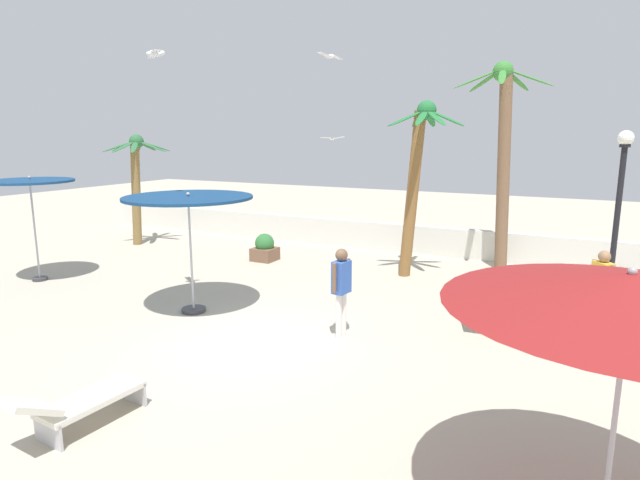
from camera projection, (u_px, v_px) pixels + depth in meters
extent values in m
plane|color=#B2A893|center=(247.00, 339.00, 10.11)|extent=(56.00, 56.00, 0.00)
cube|color=silver|center=(398.00, 238.00, 17.72)|extent=(25.20, 0.30, 0.93)
cylinder|color=#A5A5AD|center=(613.00, 430.00, 4.79)|extent=(0.05, 0.05, 2.44)
cone|color=maroon|center=(630.00, 291.00, 4.53)|extent=(3.20, 3.20, 0.30)
sphere|color=#99999E|center=(632.00, 271.00, 4.50)|extent=(0.08, 0.08, 0.08)
cylinder|color=#333338|center=(194.00, 310.00, 11.70)|extent=(0.53, 0.53, 0.08)
cylinder|color=#A5A5AD|center=(191.00, 255.00, 11.46)|extent=(0.05, 0.05, 2.57)
cylinder|color=navy|center=(188.00, 197.00, 11.21)|extent=(2.74, 2.74, 0.06)
sphere|color=#99999E|center=(188.00, 194.00, 11.20)|extent=(0.08, 0.08, 0.08)
cylinder|color=#333338|center=(40.00, 279.00, 14.22)|extent=(0.39, 0.39, 0.08)
cylinder|color=#A5A5AD|center=(35.00, 231.00, 13.97)|extent=(0.05, 0.05, 2.70)
cylinder|color=navy|center=(30.00, 181.00, 13.71)|extent=(2.17, 2.17, 0.06)
sphere|color=#99999E|center=(29.00, 177.00, 13.69)|extent=(0.08, 0.08, 0.08)
cylinder|color=brown|center=(503.00, 173.00, 14.98)|extent=(0.54, 0.35, 5.58)
sphere|color=#377D32|center=(503.00, 72.00, 14.52)|extent=(0.56, 0.56, 0.56)
ellipsoid|color=#377D32|center=(529.00, 77.00, 14.23)|extent=(1.32, 0.21, 0.57)
ellipsoid|color=#377D32|center=(517.00, 80.00, 14.98)|extent=(0.73, 1.28, 0.57)
ellipsoid|color=#377D32|center=(485.00, 81.00, 15.18)|extent=(1.16, 0.97, 0.57)
ellipsoid|color=#377D32|center=(477.00, 79.00, 14.58)|extent=(1.28, 0.74, 0.57)
ellipsoid|color=#377D32|center=(502.00, 76.00, 13.91)|extent=(0.38, 1.33, 0.57)
cylinder|color=olive|center=(136.00, 194.00, 18.53)|extent=(0.49, 0.30, 3.65)
sphere|color=#2B6138|center=(136.00, 141.00, 18.10)|extent=(0.49, 0.49, 0.49)
ellipsoid|color=#2B6138|center=(152.00, 146.00, 17.97)|extent=(1.14, 0.42, 0.43)
ellipsoid|color=#2B6138|center=(154.00, 146.00, 18.39)|extent=(0.81, 1.04, 0.43)
ellipsoid|color=#2B6138|center=(147.00, 146.00, 18.68)|extent=(0.41, 1.14, 0.43)
ellipsoid|color=#2B6138|center=(137.00, 146.00, 18.67)|extent=(0.92, 0.95, 0.43)
ellipsoid|color=#2B6138|center=(124.00, 146.00, 18.36)|extent=(1.13, 0.26, 0.43)
ellipsoid|color=#2B6138|center=(119.00, 146.00, 17.85)|extent=(0.80, 1.04, 0.43)
ellipsoid|color=#2B6138|center=(124.00, 147.00, 17.61)|extent=(0.25, 1.13, 0.43)
ellipsoid|color=#2B6138|center=(134.00, 147.00, 17.57)|extent=(0.86, 1.00, 0.43)
cylinder|color=brown|center=(412.00, 196.00, 14.23)|extent=(0.63, 0.32, 4.50)
sphere|color=#236D35|center=(427.00, 110.00, 13.66)|extent=(0.51, 0.51, 0.51)
ellipsoid|color=#236D35|center=(446.00, 118.00, 13.38)|extent=(1.04, 0.36, 0.47)
ellipsoid|color=#236D35|center=(446.00, 118.00, 13.76)|extent=(0.96, 0.74, 0.47)
ellipsoid|color=#236D35|center=(430.00, 119.00, 14.18)|extent=(0.28, 1.03, 0.47)
ellipsoid|color=#236D35|center=(419.00, 119.00, 14.22)|extent=(0.77, 0.94, 0.47)
ellipsoid|color=#236D35|center=(406.00, 118.00, 13.88)|extent=(1.04, 0.31, 0.47)
ellipsoid|color=#236D35|center=(407.00, 118.00, 13.54)|extent=(0.87, 0.85, 0.47)
ellipsoid|color=#236D35|center=(421.00, 117.00, 13.21)|extent=(0.26, 1.03, 0.47)
ellipsoid|color=#236D35|center=(436.00, 117.00, 13.18)|extent=(0.83, 0.89, 0.47)
cylinder|color=black|center=(607.00, 308.00, 11.61)|extent=(0.28, 0.28, 0.20)
cylinder|color=black|center=(615.00, 232.00, 11.27)|extent=(0.12, 0.12, 3.63)
cylinder|color=black|center=(625.00, 146.00, 10.92)|extent=(0.22, 0.22, 0.06)
sphere|color=white|center=(626.00, 138.00, 10.89)|extent=(0.32, 0.32, 0.32)
cube|color=#B7B7BC|center=(564.00, 329.00, 10.15)|extent=(0.21, 0.54, 0.35)
cube|color=#B7B7BC|center=(494.00, 326.00, 10.35)|extent=(0.21, 0.54, 0.35)
cube|color=#8C6B4C|center=(530.00, 319.00, 10.22)|extent=(1.50, 0.96, 0.08)
cube|color=#8C6B4C|center=(484.00, 303.00, 10.30)|extent=(0.73, 0.71, 0.42)
cube|color=#B7B7BC|center=(133.00, 391.00, 7.71)|extent=(0.55, 0.08, 0.35)
cube|color=#B7B7BC|center=(48.00, 433.00, 6.62)|extent=(0.55, 0.08, 0.35)
cube|color=silver|center=(93.00, 398.00, 7.13)|extent=(0.65, 1.44, 0.08)
cube|color=silver|center=(28.00, 406.00, 6.36)|extent=(0.59, 0.65, 0.38)
cylinder|color=silver|center=(339.00, 316.00, 10.12)|extent=(0.12, 0.12, 0.88)
cylinder|color=silver|center=(343.00, 314.00, 10.24)|extent=(0.12, 0.12, 0.88)
cube|color=#3359B2|center=(341.00, 277.00, 10.03)|extent=(0.29, 0.39, 0.63)
sphere|color=brown|center=(342.00, 255.00, 9.95)|extent=(0.24, 0.24, 0.24)
cylinder|color=brown|center=(334.00, 278.00, 9.83)|extent=(0.08, 0.08, 0.56)
cylinder|color=brown|center=(348.00, 273.00, 10.22)|extent=(0.08, 0.08, 0.56)
cylinder|color=gold|center=(595.00, 312.00, 10.42)|extent=(0.12, 0.12, 0.85)
cylinder|color=gold|center=(601.00, 314.00, 10.26)|extent=(0.12, 0.12, 0.85)
cube|color=gold|center=(602.00, 277.00, 10.20)|extent=(0.42, 0.43, 0.60)
sphere|color=#936B4C|center=(604.00, 256.00, 10.12)|extent=(0.23, 0.23, 0.23)
cylinder|color=#936B4C|center=(593.00, 273.00, 10.42)|extent=(0.08, 0.08, 0.54)
cylinder|color=#936B4C|center=(612.00, 279.00, 9.96)|extent=(0.08, 0.08, 0.54)
ellipsoid|color=white|center=(330.00, 56.00, 16.56)|extent=(0.33, 0.17, 0.12)
sphere|color=white|center=(326.00, 56.00, 16.65)|extent=(0.10, 0.10, 0.10)
cube|color=silver|center=(325.00, 55.00, 16.32)|extent=(0.23, 0.61, 0.09)
cube|color=silver|center=(336.00, 57.00, 16.80)|extent=(0.23, 0.61, 0.11)
ellipsoid|color=white|center=(332.00, 138.00, 18.25)|extent=(0.13, 0.32, 0.12)
sphere|color=white|center=(330.00, 137.00, 18.10)|extent=(0.10, 0.10, 0.10)
cube|color=silver|center=(338.00, 138.00, 18.14)|extent=(0.46, 0.16, 0.10)
cube|color=silver|center=(327.00, 138.00, 18.36)|extent=(0.46, 0.16, 0.03)
ellipsoid|color=white|center=(154.00, 54.00, 10.89)|extent=(0.29, 0.33, 0.12)
sphere|color=white|center=(163.00, 53.00, 10.96)|extent=(0.10, 0.10, 0.10)
cube|color=silver|center=(152.00, 54.00, 11.09)|extent=(0.45, 0.38, 0.11)
cube|color=silver|center=(156.00, 51.00, 10.68)|extent=(0.45, 0.39, 0.04)
cube|color=brown|center=(265.00, 254.00, 16.45)|extent=(0.70, 0.70, 0.40)
sphere|color=#2D6B33|center=(265.00, 243.00, 16.38)|extent=(0.60, 0.60, 0.60)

